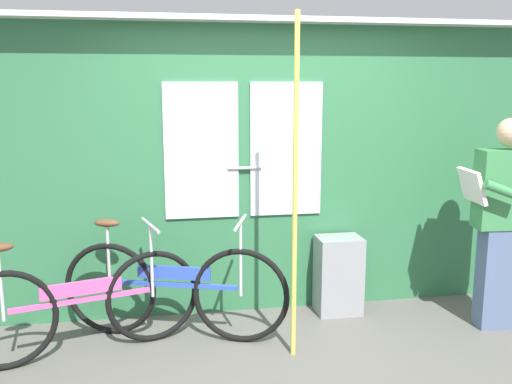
# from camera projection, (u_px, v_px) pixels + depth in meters

# --- Properties ---
(ground_plane) EXTENTS (5.88, 4.13, 0.04)m
(ground_plane) POSITION_uv_depth(u_px,v_px,m) (303.00, 382.00, 3.73)
(ground_plane) COLOR #56544F
(train_door_wall) EXTENTS (4.88, 0.28, 2.43)m
(train_door_wall) POSITION_uv_depth(u_px,v_px,m) (266.00, 164.00, 4.70)
(train_door_wall) COLOR #2D6B42
(train_door_wall) RESTS_ON ground_plane
(bicycle_near_door) EXTENTS (1.68, 0.66, 0.94)m
(bicycle_near_door) POSITION_uv_depth(u_px,v_px,m) (173.00, 289.00, 4.27)
(bicycle_near_door) COLOR black
(bicycle_near_door) RESTS_ON ground_plane
(bicycle_leaning_behind) EXTENTS (1.68, 0.61, 0.92)m
(bicycle_leaning_behind) POSITION_uv_depth(u_px,v_px,m) (81.00, 305.00, 4.00)
(bicycle_leaning_behind) COLOR black
(bicycle_leaning_behind) RESTS_ON ground_plane
(passenger_reading_newspaper) EXTENTS (0.58, 0.51, 1.67)m
(passenger_reading_newspaper) POSITION_uv_depth(u_px,v_px,m) (503.00, 220.00, 4.39)
(passenger_reading_newspaper) COLOR slate
(passenger_reading_newspaper) RESTS_ON ground_plane
(trash_bin_by_wall) EXTENTS (0.37, 0.28, 0.66)m
(trash_bin_by_wall) POSITION_uv_depth(u_px,v_px,m) (338.00, 275.00, 4.77)
(trash_bin_by_wall) COLOR gray
(trash_bin_by_wall) RESTS_ON ground_plane
(handrail_pole) EXTENTS (0.04, 0.04, 2.39)m
(handrail_pole) POSITION_uv_depth(u_px,v_px,m) (295.00, 192.00, 3.85)
(handrail_pole) COLOR #C6C14C
(handrail_pole) RESTS_ON ground_plane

